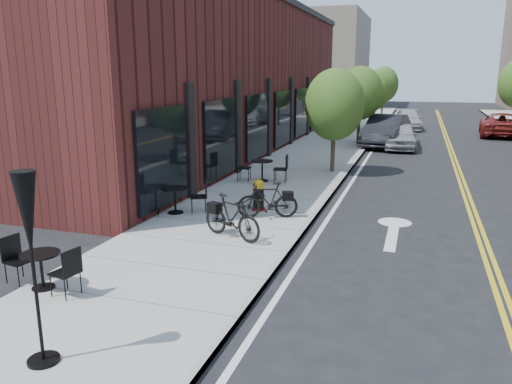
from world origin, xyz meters
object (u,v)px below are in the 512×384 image
(parked_car_far, at_px, (501,125))
(parked_car_a, at_px, (401,136))
(patio_umbrella, at_px, (29,229))
(bistro_set_c, at_px, (262,168))
(bistro_set_a, at_px, (41,265))
(parked_car_c, at_px, (407,120))
(bicycle_right, at_px, (232,217))
(parked_car_b, at_px, (386,131))
(bistro_set_b, at_px, (175,196))
(fire_hydrant, at_px, (259,195))
(bicycle_left, at_px, (268,200))

(parked_car_far, bearing_deg, parked_car_a, 57.00)
(patio_umbrella, relative_size, parked_car_far, 0.50)
(bistro_set_c, relative_size, parked_car_far, 0.35)
(bistro_set_a, distance_m, parked_car_far, 28.77)
(patio_umbrella, xyz_separation_m, parked_car_c, (3.60, 30.74, -1.29))
(bicycle_right, bearing_deg, parked_car_a, 11.77)
(patio_umbrella, height_order, parked_car_far, patio_umbrella)
(bistro_set_a, xyz_separation_m, patio_umbrella, (1.60, -1.86, 1.39))
(parked_car_c, height_order, parked_car_far, parked_car_far)
(bistro_set_c, bearing_deg, parked_car_c, 70.01)
(parked_car_a, relative_size, parked_car_c, 0.88)
(parked_car_b, distance_m, parked_car_c, 8.64)
(bistro_set_b, height_order, bistro_set_c, bistro_set_c)
(fire_hydrant, height_order, bistro_set_b, bistro_set_b)
(bicycle_right, bearing_deg, parked_car_c, 15.62)
(bistro_set_b, height_order, parked_car_b, parked_car_b)
(parked_car_b, bearing_deg, parked_car_far, 52.94)
(bistro_set_c, xyz_separation_m, parked_car_far, (9.71, 17.15, 0.11))
(bicycle_right, xyz_separation_m, parked_car_c, (3.03, 25.36, 0.02))
(parked_car_far, bearing_deg, parked_car_c, -17.11)
(fire_hydrant, relative_size, bistro_set_a, 0.55)
(fire_hydrant, height_order, parked_car_c, parked_car_c)
(parked_car_b, xyz_separation_m, parked_car_far, (6.31, 6.42, -0.11))
(parked_car_b, bearing_deg, parked_car_c, 92.10)
(patio_umbrella, bearing_deg, fire_hydrant, 86.96)
(fire_hydrant, xyz_separation_m, parked_car_c, (3.18, 22.90, 0.10))
(patio_umbrella, bearing_deg, parked_car_b, 82.79)
(bicycle_left, relative_size, patio_umbrella, 0.62)
(bistro_set_b, height_order, parked_car_c, parked_car_c)
(fire_hydrant, bearing_deg, parked_car_far, 72.47)
(parked_car_far, bearing_deg, bistro_set_c, 64.97)
(bicycle_left, relative_size, parked_car_b, 0.32)
(fire_hydrant, xyz_separation_m, parked_car_b, (2.38, 14.30, 0.28))
(bicycle_left, bearing_deg, bistro_set_c, 179.16)
(parked_car_b, bearing_deg, parked_car_a, -37.97)
(bicycle_right, distance_m, bistro_set_c, 6.14)
(bicycle_left, bearing_deg, bistro_set_a, -44.93)
(parked_car_a, bearing_deg, bicycle_left, -102.93)
(bistro_set_c, height_order, parked_car_b, parked_car_b)
(bicycle_left, height_order, parked_car_c, parked_car_c)
(fire_hydrant, relative_size, bicycle_left, 0.56)
(patio_umbrella, distance_m, parked_car_c, 30.98)
(fire_hydrant, xyz_separation_m, parked_car_a, (3.16, 13.51, 0.12))
(bicycle_left, distance_m, parked_car_b, 15.07)
(fire_hydrant, xyz_separation_m, bistro_set_a, (-2.02, -5.97, 0.01))
(patio_umbrella, bearing_deg, bicycle_right, 83.92)
(parked_car_c, bearing_deg, bicycle_right, -100.67)
(fire_hydrant, xyz_separation_m, bistro_set_c, (-1.02, 3.57, 0.05))
(bistro_set_a, height_order, patio_umbrella, patio_umbrella)
(fire_hydrant, height_order, parked_car_far, parked_car_far)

